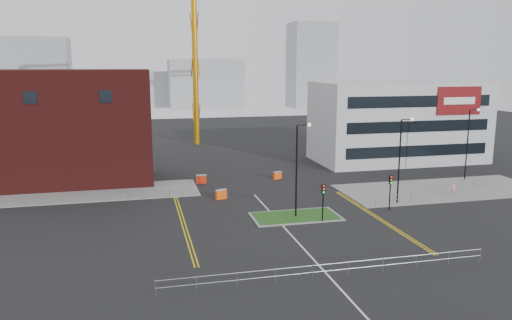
{
  "coord_description": "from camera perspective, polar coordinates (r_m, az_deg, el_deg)",
  "views": [
    {
      "loc": [
        -12.64,
        -36.46,
        14.71
      ],
      "look_at": [
        -0.97,
        12.22,
        5.0
      ],
      "focal_mm": 35.0,
      "sensor_mm": 36.0,
      "label": 1
    }
  ],
  "objects": [
    {
      "name": "railing_front",
      "position": [
        35.8,
        8.53,
        -12.04
      ],
      "size": [
        24.05,
        0.05,
        1.1
      ],
      "color": "gray",
      "rests_on": "ground"
    },
    {
      "name": "centre_line",
      "position": [
        43.07,
        4.49,
        -9.02
      ],
      "size": [
        0.15,
        30.0,
        0.01
      ],
      "primitive_type": "cube",
      "color": "silver",
      "rests_on": "ground"
    },
    {
      "name": "skyline_c",
      "position": [
        171.44,
        6.28,
        10.68
      ],
      "size": [
        14.0,
        12.0,
        28.0
      ],
      "primitive_type": "cube",
      "color": "gray",
      "rests_on": "ground"
    },
    {
      "name": "yellow_right_a",
      "position": [
        50.09,
        13.52,
        -6.41
      ],
      "size": [
        0.12,
        20.0,
        0.01
      ],
      "primitive_type": "cube",
      "color": "gold",
      "rests_on": "ground"
    },
    {
      "name": "skyline_d",
      "position": [
        176.74,
        -12.07,
        7.92
      ],
      "size": [
        30.0,
        12.0,
        12.0
      ],
      "primitive_type": "cube",
      "color": "gray",
      "rests_on": "ground"
    },
    {
      "name": "pavement_right",
      "position": [
        62.94,
        20.42,
        -3.19
      ],
      "size": [
        24.0,
        10.0,
        0.12
      ],
      "primitive_type": "cube",
      "color": "slate",
      "rests_on": "ground"
    },
    {
      "name": "tower_crane",
      "position": [
        94.09,
        -3.43,
        17.47
      ],
      "size": [
        52.86,
        5.96,
        36.68
      ],
      "color": "#C57B0B",
      "rests_on": "ground"
    },
    {
      "name": "pavement_left",
      "position": [
        60.72,
        -20.06,
        -3.67
      ],
      "size": [
        28.0,
        8.0,
        0.12
      ],
      "primitive_type": "cube",
      "color": "slate",
      "rests_on": "ground"
    },
    {
      "name": "traffic_light_right",
      "position": [
        52.25,
        15.11,
        -2.85
      ],
      "size": [
        0.28,
        0.33,
        3.65
      ],
      "color": "black",
      "rests_on": "ground"
    },
    {
      "name": "skyline_a",
      "position": [
        158.88,
        -23.68,
        8.73
      ],
      "size": [
        18.0,
        12.0,
        22.0
      ],
      "primitive_type": "cube",
      "color": "gray",
      "rests_on": "ground"
    },
    {
      "name": "barrier_right",
      "position": [
        64.47,
        2.45,
        -1.74
      ],
      "size": [
        1.22,
        0.77,
        0.98
      ],
      "color": "#FF550E",
      "rests_on": "ground"
    },
    {
      "name": "island_kerb",
      "position": [
        49.05,
        4.56,
        -6.46
      ],
      "size": [
        8.6,
        4.6,
        0.08
      ],
      "primitive_type": "cube",
      "color": "slate",
      "rests_on": "ground"
    },
    {
      "name": "streetlamp_right_near",
      "position": [
        54.47,
        16.31,
        0.7
      ],
      "size": [
        1.46,
        0.36,
        9.18
      ],
      "color": "black",
      "rests_on": "ground"
    },
    {
      "name": "railing_left",
      "position": [
        56.25,
        -11.4,
        -3.62
      ],
      "size": [
        6.05,
        0.05,
        1.1
      ],
      "color": "gray",
      "rests_on": "ground"
    },
    {
      "name": "brick_building",
      "position": [
        65.75,
        -22.45,
        3.28
      ],
      "size": [
        24.2,
        10.07,
        14.24
      ],
      "color": "#4D1513",
      "rests_on": "ground"
    },
    {
      "name": "railing_right",
      "position": [
        59.94,
        20.59,
        -3.18
      ],
      "size": [
        19.05,
        5.05,
        1.1
      ],
      "color": "gray",
      "rests_on": "ground"
    },
    {
      "name": "yellow_left_a",
      "position": [
        48.87,
        -8.64,
        -6.66
      ],
      "size": [
        0.12,
        24.0,
        0.01
      ],
      "primitive_type": "cube",
      "color": "gold",
      "rests_on": "ground"
    },
    {
      "name": "yellow_left_b",
      "position": [
        48.89,
        -8.28,
        -6.64
      ],
      "size": [
        0.12,
        24.0,
        0.01
      ],
      "primitive_type": "cube",
      "color": "gold",
      "rests_on": "ground"
    },
    {
      "name": "ground",
      "position": [
        41.3,
        5.35,
        -9.94
      ],
      "size": [
        200.0,
        200.0,
        0.0
      ],
      "primitive_type": "plane",
      "color": "black",
      "rests_on": "ground"
    },
    {
      "name": "skyline_b",
      "position": [
        168.13,
        -5.79,
        8.64
      ],
      "size": [
        24.0,
        12.0,
        16.0
      ],
      "primitive_type": "cube",
      "color": "gray",
      "rests_on": "ground"
    },
    {
      "name": "barrier_mid",
      "position": [
        55.16,
        -4.02,
        -3.89
      ],
      "size": [
        1.33,
        0.82,
        1.07
      ],
      "color": "#FF530E",
      "rests_on": "ground"
    },
    {
      "name": "grass_island",
      "position": [
        49.05,
        4.56,
        -6.44
      ],
      "size": [
        8.0,
        4.0,
        0.12
      ],
      "primitive_type": "cube",
      "color": "#1E4316",
      "rests_on": "ground"
    },
    {
      "name": "yellow_right_b",
      "position": [
        50.23,
        13.82,
        -6.37
      ],
      "size": [
        0.12,
        20.0,
        0.01
      ],
      "primitive_type": "cube",
      "color": "gold",
      "rests_on": "ground"
    },
    {
      "name": "streetlamp_island",
      "position": [
        47.79,
        4.91,
        -0.28
      ],
      "size": [
        1.46,
        0.36,
        9.18
      ],
      "color": "black",
      "rests_on": "ground"
    },
    {
      "name": "traffic_light_island",
      "position": [
        47.18,
        7.68,
        -4.04
      ],
      "size": [
        0.28,
        0.33,
        3.65
      ],
      "color": "black",
      "rests_on": "ground"
    },
    {
      "name": "barrier_left",
      "position": [
        62.54,
        -6.26,
        -2.15
      ],
      "size": [
        1.31,
        0.56,
        1.07
      ],
      "color": "red",
      "rests_on": "ground"
    },
    {
      "name": "pedestrian",
      "position": [
        60.24,
        21.65,
        -3.07
      ],
      "size": [
        0.67,
        0.45,
        1.79
      ],
      "primitive_type": "imported",
      "rotation": [
        0.0,
        0.0,
        0.04
      ],
      "color": "pink",
      "rests_on": "ground"
    },
    {
      "name": "streetlamp_right_far",
      "position": [
        68.72,
        23.19,
        2.31
      ],
      "size": [
        1.46,
        0.36,
        9.18
      ],
      "color": "black",
      "rests_on": "ground"
    },
    {
      "name": "office_block",
      "position": [
        79.08,
        15.92,
        4.24
      ],
      "size": [
        25.0,
        12.2,
        12.0
      ],
      "color": "silver",
      "rests_on": "ground"
    }
  ]
}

